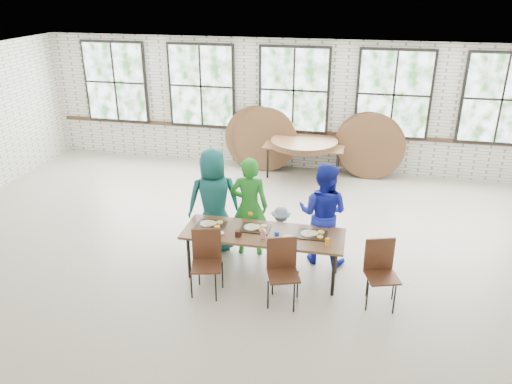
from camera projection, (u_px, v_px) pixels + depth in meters
room at (294, 92)px, 11.33m from camera, size 12.00×12.00×12.00m
dining_table at (263, 236)px, 7.42m from camera, size 2.40×0.81×0.74m
chair_near_left at (207, 256)px, 7.13m from camera, size 0.51×0.50×0.95m
chair_near_right at (282, 265)px, 6.90m from camera, size 0.53×0.52×0.95m
chair_spare at (380, 267)px, 6.87m from camera, size 0.53×0.52×0.95m
adult_teal at (214, 201)px, 8.11m from camera, size 1.01×0.84×1.76m
adult_green at (249, 207)px, 8.02m from camera, size 0.65×0.46×1.67m
toddler at (281, 232)px, 8.07m from camera, size 0.63×0.46×0.87m
adult_blue at (323, 214)px, 7.79m from camera, size 0.91×0.77×1.66m
storage_table at (304, 148)px, 11.26m from camera, size 1.81×0.77×0.74m
tabletop_clutter at (265, 233)px, 7.33m from camera, size 2.04×0.59×0.11m
round_tops_stacked at (304, 143)px, 11.21m from camera, size 1.50×1.50×0.13m
round_tops_leaning at (314, 142)px, 11.47m from camera, size 4.16×0.39×1.49m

